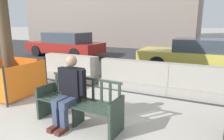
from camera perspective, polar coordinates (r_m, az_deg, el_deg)
ground_plane at (r=3.65m, az=-16.48°, el=-18.45°), size 200.00×200.00×0.00m
street_asphalt at (r=11.34m, az=13.96°, el=3.17°), size 120.00×12.00×0.01m
street_bench at (r=3.87m, az=-9.47°, el=-9.61°), size 1.72×0.63×0.88m
seated_person at (r=3.82m, az=-11.97°, el=-5.32°), size 0.59×0.74×1.31m
jersey_barrier_centre at (r=5.92m, az=6.28°, el=-2.06°), size 2.00×0.69×0.84m
jersey_barrier_left at (r=7.05m, az=-11.48°, el=0.21°), size 2.00×0.69×0.84m
jersey_barrier_right at (r=5.65m, az=25.90°, el=-4.06°), size 2.01×0.70×0.84m
construction_fence at (r=5.99m, az=-27.03°, el=-1.78°), size 1.33×1.33×0.98m
car_taxi_near at (r=8.68m, az=23.27°, el=3.93°), size 4.53×1.97×1.30m
car_sedan_mid at (r=12.16m, az=-13.13°, el=7.20°), size 4.64×2.14×1.39m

